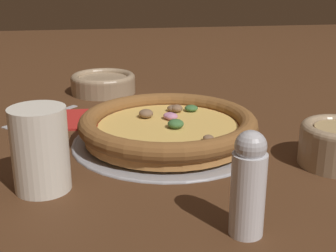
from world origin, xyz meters
TOP-DOWN VIEW (x-y plane):
  - ground_plane at (0.00, 0.00)m, footprint 3.00×3.00m
  - pizza_tray at (0.00, 0.00)m, footprint 0.32×0.32m
  - pizza at (0.00, -0.00)m, footprint 0.29×0.29m
  - bowl_far at (0.34, 0.10)m, footprint 0.15×0.15m
  - drinking_cup at (-0.14, 0.19)m, footprint 0.07×0.07m
  - napkin at (0.15, 0.19)m, footprint 0.13×0.13m
  - fork at (0.17, 0.23)m, footprint 0.14×0.13m
  - pepper_shaker at (-0.29, -0.04)m, footprint 0.04×0.04m

SIDE VIEW (x-z plane):
  - ground_plane at x=0.00m, z-range 0.00..0.00m
  - fork at x=0.17m, z-range 0.00..0.00m
  - pizza_tray at x=0.00m, z-range 0.00..0.01m
  - napkin at x=0.15m, z-range 0.00..0.01m
  - bowl_far at x=0.34m, z-range 0.00..0.05m
  - pizza at x=0.00m, z-range 0.01..0.05m
  - drinking_cup at x=-0.14m, z-range 0.00..0.11m
  - pepper_shaker at x=-0.29m, z-range 0.00..0.12m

